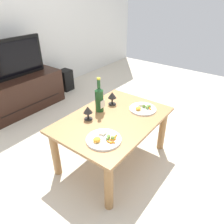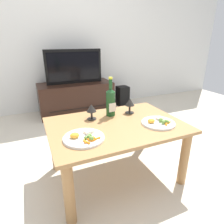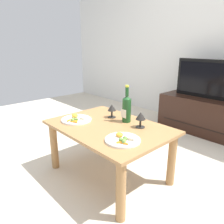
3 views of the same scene
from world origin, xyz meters
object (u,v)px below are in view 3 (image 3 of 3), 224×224
(tv_stand, at_px, (203,115))
(goblet_right, at_px, (141,117))
(dining_table, at_px, (109,135))
(wine_bottle, at_px, (127,108))
(dinner_plate_left, at_px, (76,119))
(dinner_plate_right, at_px, (123,139))
(tv_screen, at_px, (207,79))
(goblet_left, at_px, (112,108))

(tv_stand, bearing_deg, goblet_right, -84.72)
(tv_stand, bearing_deg, dining_table, -92.51)
(wine_bottle, xyz_separation_m, goblet_right, (0.18, -0.02, -0.04))
(dining_table, distance_m, dinner_plate_left, 0.35)
(wine_bottle, xyz_separation_m, dinner_plate_right, (0.27, -0.32, -0.12))
(wine_bottle, bearing_deg, tv_screen, 88.43)
(wine_bottle, relative_size, goblet_left, 2.58)
(tv_screen, distance_m, dinner_plate_right, 1.83)
(tv_screen, distance_m, goblet_right, 1.51)
(dinner_plate_left, bearing_deg, goblet_right, 30.55)
(tv_stand, xyz_separation_m, tv_screen, (0.00, -0.00, 0.49))
(dinner_plate_left, bearing_deg, goblet_left, 62.82)
(tv_stand, height_order, goblet_left, goblet_left)
(tv_screen, height_order, dinner_plate_left, tv_screen)
(goblet_left, relative_size, dinner_plate_left, 0.47)
(goblet_right, xyz_separation_m, dinner_plate_left, (-0.51, -0.30, -0.08))
(goblet_left, bearing_deg, tv_stand, 81.66)
(goblet_right, xyz_separation_m, dinner_plate_right, (0.09, -0.30, -0.08))
(goblet_right, distance_m, dinner_plate_right, 0.33)
(dining_table, height_order, wine_bottle, wine_bottle)
(dining_table, xyz_separation_m, goblet_left, (-0.15, 0.17, 0.18))
(dinner_plate_right, bearing_deg, tv_stand, 97.31)
(dining_table, bearing_deg, dinner_plate_left, -155.89)
(goblet_right, bearing_deg, dining_table, -141.54)
(dining_table, distance_m, wine_bottle, 0.29)
(goblet_right, bearing_deg, dinner_plate_right, -73.05)
(tv_screen, xyz_separation_m, goblet_right, (0.14, -1.50, -0.15))
(dining_table, relative_size, tv_screen, 1.23)
(dining_table, distance_m, goblet_left, 0.29)
(dinner_plate_left, height_order, dinner_plate_right, same)
(dining_table, distance_m, goblet_right, 0.33)
(goblet_right, bearing_deg, goblet_left, -180.00)
(dining_table, relative_size, goblet_left, 8.04)
(tv_stand, xyz_separation_m, goblet_right, (0.14, -1.50, 0.34))
(tv_stand, distance_m, wine_bottle, 1.53)
(wine_bottle, distance_m, goblet_right, 0.18)
(wine_bottle, relative_size, goblet_right, 2.48)
(goblet_right, height_order, dinner_plate_right, goblet_right)
(goblet_left, relative_size, dinner_plate_right, 0.49)
(tv_stand, relative_size, goblet_right, 8.36)
(tv_stand, height_order, dinner_plate_left, dinner_plate_left)
(tv_stand, relative_size, tv_screen, 1.33)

